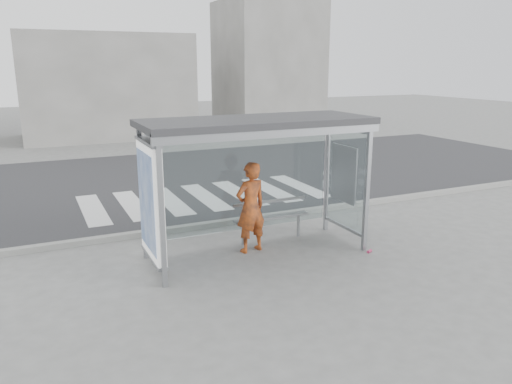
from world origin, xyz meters
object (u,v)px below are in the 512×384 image
Objects in this scene: bus_shelter at (237,154)px; bench at (271,217)px; soda_can at (369,251)px; person at (251,207)px.

bus_shelter is 2.57× the size of bench.
bench is (0.96, 0.52, -1.47)m from bus_shelter.
bench reaches higher than soda_can.
person reaches higher than soda_can.
bench is at bearing -159.04° from person.
person reaches higher than bench.
bus_shelter is 1.15m from person.
bench is 14.92× the size of soda_can.
person is at bearing 22.51° from bus_shelter.
bench is at bearing 134.59° from soda_can.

